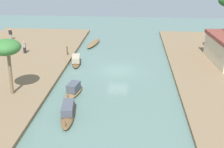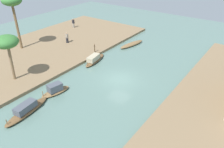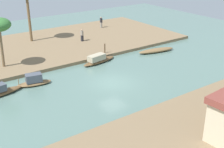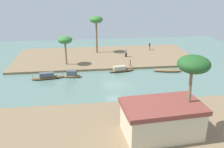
% 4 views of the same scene
% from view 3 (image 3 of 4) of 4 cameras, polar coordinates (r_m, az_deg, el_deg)
% --- Properties ---
extents(river_water, '(64.94, 64.94, 0.00)m').
position_cam_3_polar(river_water, '(30.49, 0.06, -1.63)').
color(river_water, slate).
rests_on(river_water, ground).
extents(riverbank_left, '(36.32, 15.89, 0.37)m').
position_cam_3_polar(riverbank_left, '(42.16, -11.34, 5.20)').
color(riverbank_left, '#846B4C').
rests_on(riverbank_left, ground).
extents(sampan_foreground, '(3.46, 1.79, 1.15)m').
position_cam_3_polar(sampan_foreground, '(30.78, -14.28, -1.24)').
color(sampan_foreground, brown).
rests_on(sampan_foreground, river_water).
extents(sampan_with_red_awning, '(4.73, 1.85, 1.05)m').
position_cam_3_polar(sampan_with_red_awning, '(35.54, -2.59, 2.68)').
color(sampan_with_red_awning, brown).
rests_on(sampan_with_red_awning, river_water).
extents(sampan_open_hull, '(5.16, 2.00, 0.49)m').
position_cam_3_polar(sampan_open_hull, '(39.60, 8.20, 4.36)').
color(sampan_open_hull, brown).
rests_on(sampan_open_hull, river_water).
extents(person_on_near_bank, '(0.42, 0.48, 1.69)m').
position_cam_3_polar(person_on_near_bank, '(42.71, -5.58, 7.06)').
color(person_on_near_bank, '#232328').
rests_on(person_on_near_bank, riverbank_left).
extents(person_by_mooring, '(0.42, 0.49, 1.75)m').
position_cam_3_polar(person_by_mooring, '(49.81, -2.03, 9.48)').
color(person_by_mooring, gray).
rests_on(person_by_mooring, riverbank_left).
extents(mooring_post, '(0.14, 0.14, 1.19)m').
position_cam_3_polar(mooring_post, '(37.68, -1.35, 4.79)').
color(mooring_post, '#4C3823').
rests_on(mooring_post, riverbank_left).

